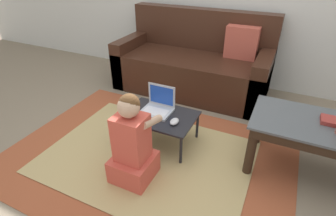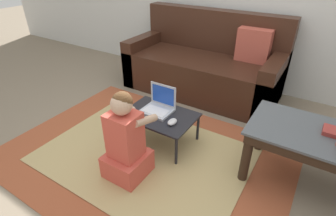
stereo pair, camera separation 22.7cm
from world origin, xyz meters
TOP-DOWN VIEW (x-y plane):
  - ground_plane at (0.00, 0.00)m, footprint 16.00×16.00m
  - area_rug at (-0.12, -0.23)m, footprint 2.36×1.71m
  - couch at (-0.24, 1.18)m, footprint 1.81×0.82m
  - coffee_table at (1.21, 0.17)m, footprint 1.15×0.54m
  - laptop_desk at (-0.12, 0.01)m, footprint 0.63×0.44m
  - laptop at (-0.16, 0.06)m, footprint 0.26×0.22m
  - computer_mouse at (0.05, -0.05)m, footprint 0.07×0.10m
  - person_seated at (-0.09, -0.47)m, footprint 0.30×0.40m

SIDE VIEW (x-z plane):
  - ground_plane at x=0.00m, z-range 0.00..0.00m
  - area_rug at x=-0.12m, z-range 0.00..0.01m
  - laptop_desk at x=-0.12m, z-range 0.12..0.40m
  - person_seated at x=-0.09m, z-range -0.06..0.66m
  - computer_mouse at x=0.05m, z-range 0.29..0.32m
  - couch at x=-0.24m, z-range -0.15..0.79m
  - laptop at x=-0.16m, z-range 0.21..0.44m
  - coffee_table at x=1.21m, z-range 0.16..0.61m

